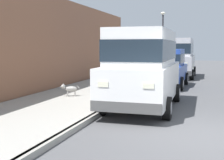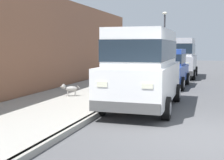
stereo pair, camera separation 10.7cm
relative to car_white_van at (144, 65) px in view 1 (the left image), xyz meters
The scene contains 9 objects.
ground_plane 3.78m from the car_white_van, 50.79° to the right, with size 80.00×80.00×0.00m, color #4C4C4F.
curb 3.18m from the car_white_van, 109.72° to the right, with size 0.16×64.00×0.14m, color gray.
sidewalk 4.11m from the car_white_van, 135.54° to the right, with size 3.60×64.00×0.14m, color #99968E.
car_white_van is the anchor object (origin of this frame).
car_blue_hatchback 5.74m from the car_white_van, 90.02° to the left, with size 2.03×3.84×1.88m.
car_silver_van 10.79m from the car_white_van, 89.40° to the left, with size 2.17×4.91×2.52m.
dog_grey 3.17m from the car_white_van, 167.79° to the left, with size 0.69×0.42×0.49m.
street_lamp 13.55m from the car_white_van, 95.65° to the left, with size 0.36×0.36×4.42m.
building_facade 6.11m from the car_white_van, 143.56° to the left, with size 0.50×20.00×4.26m, color #8C5B42.
Camera 1 is at (-0.20, -7.16, 1.99)m, focal length 49.68 mm.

